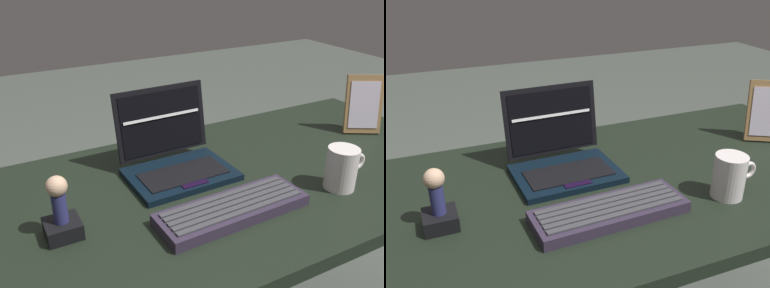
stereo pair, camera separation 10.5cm
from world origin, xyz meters
The scene contains 7 objects.
desk centered at (0.00, 0.00, 0.59)m, with size 1.44×0.68×0.70m.
laptop_front centered at (-0.09, 0.10, 0.75)m, with size 0.27×0.22×0.21m.
external_keyboard centered at (-0.06, -0.14, 0.72)m, with size 0.35×0.13×0.03m.
photo_frame centered at (0.55, 0.06, 0.79)m, with size 0.12×0.10×0.18m.
figurine_stand centered at (-0.41, -0.03, 0.72)m, with size 0.07×0.07×0.03m, color black.
figurine centered at (-0.41, -0.03, 0.80)m, with size 0.04×0.04×0.10m.
coffee_mug centered at (0.23, -0.16, 0.76)m, with size 0.11×0.07×0.10m.
Camera 2 is at (-0.42, -0.83, 1.24)m, focal length 39.87 mm.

